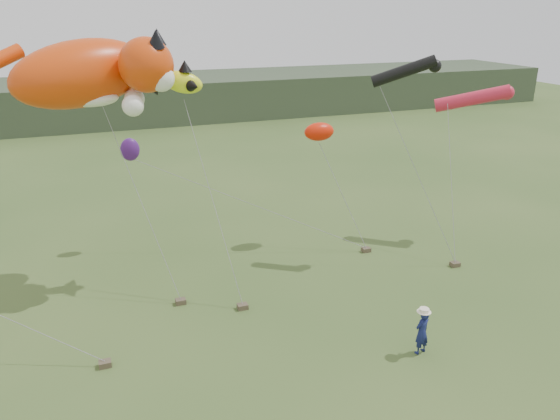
# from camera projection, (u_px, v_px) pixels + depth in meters

# --- Properties ---
(ground) EXTENTS (120.00, 120.00, 0.00)m
(ground) POSITION_uv_depth(u_px,v_px,m) (354.00, 361.00, 17.81)
(ground) COLOR #385123
(ground) RESTS_ON ground
(headland) EXTENTS (90.00, 13.00, 4.00)m
(headland) POSITION_uv_depth(u_px,v_px,m) (122.00, 101.00, 55.38)
(headland) COLOR #2D3D28
(headland) RESTS_ON ground
(festival_attendant) EXTENTS (0.66, 0.52, 1.60)m
(festival_attendant) POSITION_uv_depth(u_px,v_px,m) (422.00, 332.00, 17.99)
(festival_attendant) COLOR #151C50
(festival_attendant) RESTS_ON ground
(sandbag_anchors) EXTENTS (15.50, 5.17, 0.20)m
(sandbag_anchors) POSITION_uv_depth(u_px,v_px,m) (285.00, 292.00, 21.93)
(sandbag_anchors) COLOR brown
(sandbag_anchors) RESTS_ON ground
(cat_kite) EXTENTS (7.25, 4.34, 3.21)m
(cat_kite) POSITION_uv_depth(u_px,v_px,m) (96.00, 73.00, 20.41)
(cat_kite) COLOR #DC3D0A
(cat_kite) RESTS_ON ground
(fish_kite) EXTENTS (2.66, 1.73, 1.42)m
(fish_kite) POSITION_uv_depth(u_px,v_px,m) (170.00, 82.00, 20.97)
(fish_kite) COLOR #F1FF1E
(fish_kite) RESTS_ON ground
(tube_kites) EXTENTS (7.68, 2.97, 2.93)m
(tube_kites) POSITION_uv_depth(u_px,v_px,m) (457.00, 89.00, 24.78)
(tube_kites) COLOR black
(tube_kites) RESTS_ON ground
(misc_kites) EXTENTS (9.59, 2.82, 1.56)m
(misc_kites) POSITION_uv_depth(u_px,v_px,m) (258.00, 137.00, 25.18)
(misc_kites) COLOR red
(misc_kites) RESTS_ON ground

